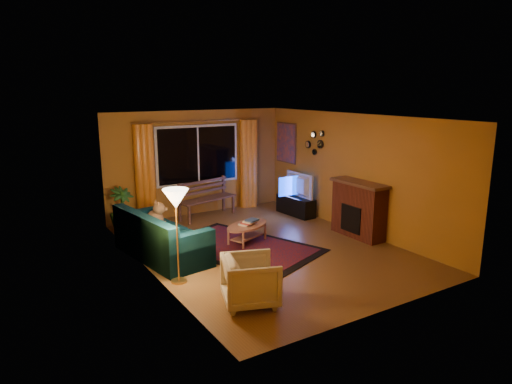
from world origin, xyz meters
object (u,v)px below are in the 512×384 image
sofa (162,234)px  floor_lamp (177,237)px  armchair (251,278)px  tv_console (296,206)px  coffee_table (247,234)px  bench (207,208)px

sofa → floor_lamp: (-0.18, -1.21, 0.33)m
armchair → tv_console: (3.34, 3.45, -0.16)m
tv_console → coffee_table: bearing=-154.9°
sofa → armchair: size_ratio=2.72×
armchair → tv_console: armchair is taller
sofa → armchair: (0.41, -2.44, -0.04)m
sofa → floor_lamp: 1.26m
sofa → coffee_table: size_ratio=2.03×
sofa → bench: bearing=37.5°
bench → sofa: bearing=-147.6°
floor_lamp → coffee_table: size_ratio=1.47×
bench → armchair: armchair is taller
floor_lamp → coffee_table: floor_lamp is taller
sofa → tv_console: bearing=6.0°
coffee_table → armchair: bearing=-119.4°
bench → sofa: (-1.83, -1.92, 0.20)m
coffee_table → tv_console: (2.05, 1.15, 0.04)m
bench → floor_lamp: size_ratio=0.99×
bench → floor_lamp: 3.76m
coffee_table → sofa: bearing=175.2°
armchair → coffee_table: armchair is taller
tv_console → floor_lamp: bearing=-154.8°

